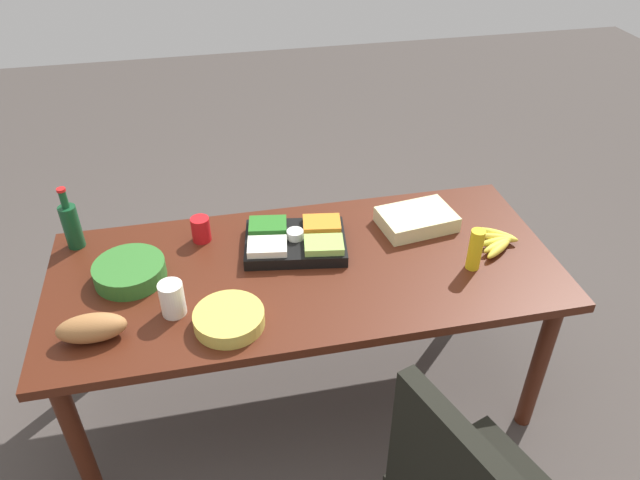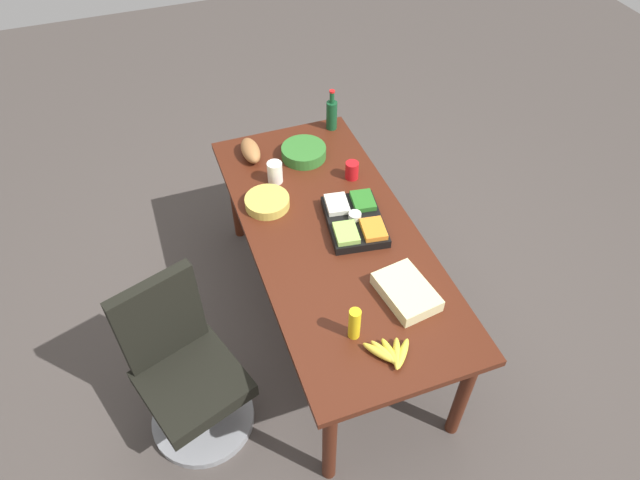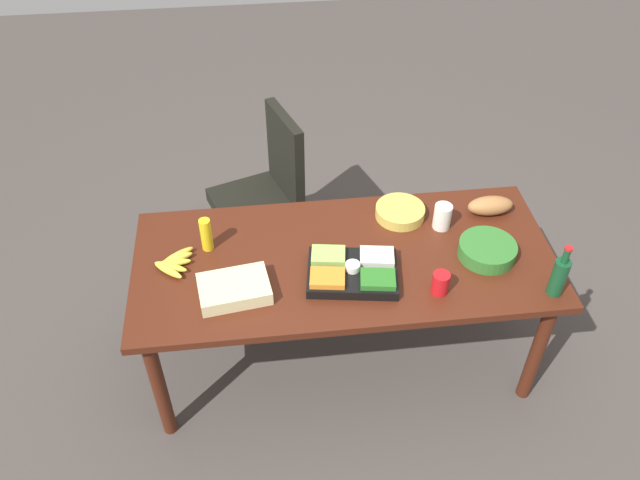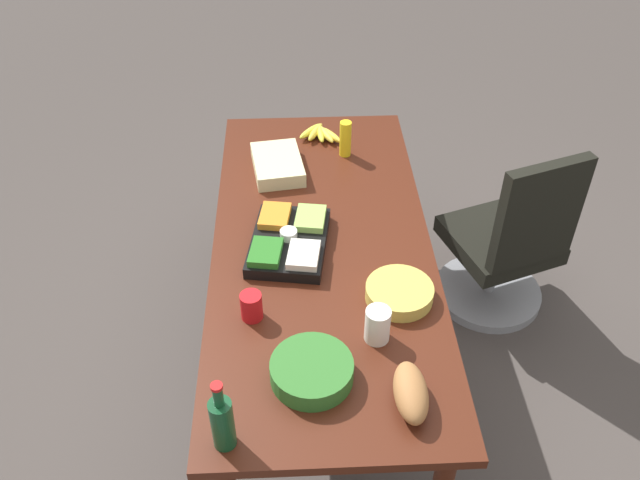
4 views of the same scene
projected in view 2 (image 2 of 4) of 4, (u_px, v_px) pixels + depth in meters
name	position (u px, v px, depth m)	size (l,w,h in m)	color
ground_plane	(331.00, 317.00, 3.67)	(10.00, 10.00, 0.00)	#47403C
conference_table	(332.00, 243.00, 3.17)	(2.05, 0.90, 0.77)	#481C0F
office_chair	(188.00, 378.00, 2.95)	(0.61, 0.61, 0.99)	gray
mayo_jar	(275.00, 172.00, 3.36)	(0.09, 0.09, 0.14)	white
chip_bowl	(267.00, 202.00, 3.24)	(0.26, 0.26, 0.06)	gold
sheet_cake	(406.00, 292.00, 2.78)	(0.32, 0.22, 0.07)	beige
veggie_tray	(355.00, 220.00, 3.13)	(0.46, 0.36, 0.09)	black
mustard_bottle	(354.00, 324.00, 2.58)	(0.06, 0.06, 0.18)	yellow
banana_bunch	(391.00, 353.00, 2.55)	(0.20, 0.23, 0.04)	yellow
salad_bowl	(304.00, 152.00, 3.55)	(0.28, 0.28, 0.07)	#306F2A
wine_bottle	(332.00, 114.00, 3.72)	(0.08, 0.08, 0.28)	#134625
red_solo_cup	(352.00, 170.00, 3.40)	(0.08, 0.08, 0.11)	red
bread_loaf	(251.00, 151.00, 3.54)	(0.24, 0.11, 0.10)	#A26A3B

